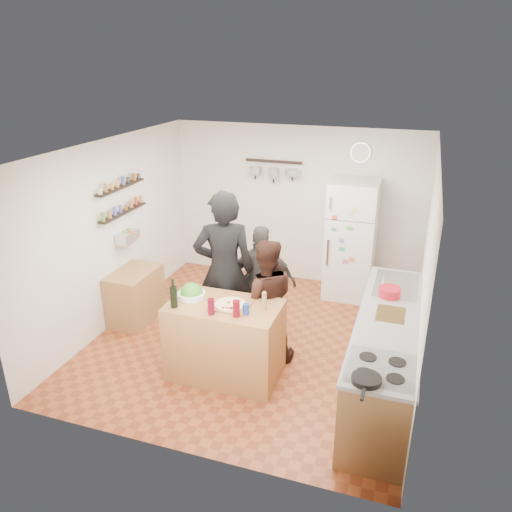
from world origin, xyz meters
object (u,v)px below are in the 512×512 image
(wine_bottle, at_px, (174,297))
(side_table, at_px, (135,296))
(salt_canister, at_px, (246,309))
(person_center, at_px, (265,301))
(counter_run, at_px, (386,356))
(fridge, at_px, (351,240))
(salad_bowl, at_px, (191,295))
(person_back, at_px, (262,282))
(person_left, at_px, (224,271))
(wall_clock, at_px, (361,152))
(pepper_mill, at_px, (264,302))
(skillet, at_px, (366,379))
(prep_island, at_px, (225,340))
(red_bowl, at_px, (390,292))

(wine_bottle, bearing_deg, side_table, 138.47)
(wine_bottle, distance_m, side_table, 1.70)
(salt_canister, distance_m, person_center, 0.64)
(counter_run, bearing_deg, wine_bottle, -167.97)
(salt_canister, relative_size, fridge, 0.06)
(salad_bowl, xyz_separation_m, person_back, (0.53, 0.96, -0.18))
(person_left, relative_size, wall_clock, 6.79)
(person_left, relative_size, fridge, 1.13)
(pepper_mill, height_order, fridge, fridge)
(salt_canister, xyz_separation_m, counter_run, (1.47, 0.38, -0.52))
(person_left, bearing_deg, pepper_mill, 117.90)
(person_left, relative_size, counter_run, 0.77)
(pepper_mill, xyz_separation_m, skillet, (1.22, -0.98, -0.05))
(person_left, distance_m, skillet, 2.47)
(side_table, bearing_deg, pepper_mill, -19.93)
(salad_bowl, xyz_separation_m, person_center, (0.74, 0.44, -0.17))
(skillet, bearing_deg, side_table, 152.31)
(salad_bowl, height_order, wine_bottle, wine_bottle)
(wine_bottle, height_order, wall_clock, wall_clock)
(salt_canister, bearing_deg, side_table, 154.54)
(pepper_mill, bearing_deg, side_table, 160.07)
(pepper_mill, distance_m, person_center, 0.51)
(person_center, height_order, side_table, person_center)
(wine_bottle, relative_size, side_table, 0.30)
(person_left, xyz_separation_m, counter_run, (2.01, -0.36, -0.57))
(counter_run, height_order, side_table, counter_run)
(pepper_mill, height_order, skillet, pepper_mill)
(skillet, bearing_deg, wine_bottle, 161.78)
(counter_run, xyz_separation_m, wall_clock, (-0.75, 2.63, 1.70))
(person_left, height_order, person_back, person_left)
(prep_island, distance_m, wall_clock, 3.50)
(salt_canister, bearing_deg, fridge, 75.07)
(salt_canister, bearing_deg, red_bowl, 32.34)
(salad_bowl, relative_size, wine_bottle, 1.31)
(counter_run, height_order, fridge, fridge)
(person_back, bearing_deg, prep_island, 74.38)
(wine_bottle, relative_size, person_center, 0.16)
(prep_island, distance_m, skillet, 1.97)
(prep_island, relative_size, counter_run, 0.48)
(pepper_mill, bearing_deg, wine_bottle, -164.13)
(pepper_mill, distance_m, salt_canister, 0.23)
(red_bowl, bearing_deg, pepper_mill, -150.15)
(person_center, distance_m, wall_clock, 2.86)
(salad_bowl, relative_size, person_left, 0.15)
(prep_island, relative_size, salad_bowl, 3.97)
(salad_bowl, relative_size, salt_canister, 2.74)
(wall_clock, bearing_deg, prep_island, -109.34)
(wine_bottle, bearing_deg, wall_clock, 64.04)
(salt_canister, xyz_separation_m, person_center, (0.02, 0.61, -0.20))
(pepper_mill, height_order, person_back, person_back)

